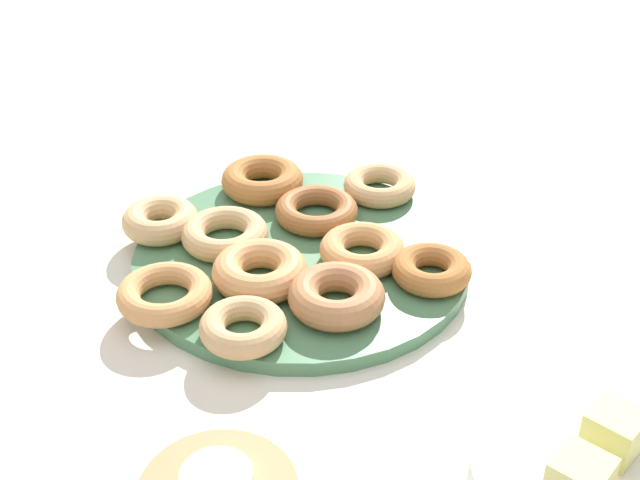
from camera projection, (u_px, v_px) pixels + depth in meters
The scene contains 14 objects.
ground_plane at pixel (301, 265), 0.87m from camera, with size 2.40×2.40×0.00m, color beige.
donut_plate at pixel (301, 259), 0.86m from camera, with size 0.34×0.34×0.01m, color #4C7F56.
donut_0 at pixel (165, 294), 0.78m from camera, with size 0.09×0.09×0.02m, color tan.
donut_1 at pixel (225, 234), 0.87m from camera, with size 0.09×0.09×0.02m, color tan.
donut_2 at pixel (336, 296), 0.78m from camera, with size 0.09×0.09×0.03m, color #B27547.
donut_3 at pixel (380, 186), 0.95m from camera, with size 0.08×0.08×0.02m, color tan.
donut_4 at pixel (316, 210), 0.91m from camera, with size 0.09×0.09×0.02m, color #995B2D.
donut_5 at pixel (362, 250), 0.84m from camera, with size 0.08×0.08×0.02m, color tan.
donut_6 at pixel (243, 327), 0.74m from camera, with size 0.08×0.08×0.02m, color tan.
donut_7 at pixel (262, 180), 0.96m from camera, with size 0.09×0.09×0.03m, color #AD6B33.
donut_8 at pixel (160, 220), 0.89m from camera, with size 0.08×0.08×0.03m, color tan.
donut_9 at pixel (260, 271), 0.81m from camera, with size 0.09×0.09×0.03m, color tan.
donut_10 at pixel (431, 269), 0.82m from camera, with size 0.08×0.08×0.02m, color #AD6B33.
melon_chunk_left at pixel (615, 431), 0.61m from camera, with size 0.04×0.04×0.04m, color #DBD67A.
Camera 1 is at (0.43, 0.57, 0.49)m, focal length 48.32 mm.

